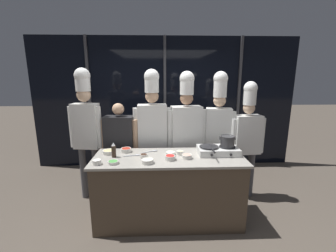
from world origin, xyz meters
TOP-DOWN VIEW (x-y plane):
  - ground_plane at (0.00, 0.00)m, footprint 24.00×24.00m
  - window_wall_back at (0.00, 1.96)m, footprint 5.45×0.09m
  - demo_counter at (0.00, 0.00)m, footprint 1.94×0.72m
  - portable_stove at (0.66, 0.09)m, footprint 0.53×0.34m
  - frying_pan at (0.54, 0.08)m, footprint 0.26×0.45m
  - stock_pot at (0.78, 0.09)m, footprint 0.22×0.19m
  - squeeze_bottle_soy at (-0.70, 0.01)m, footprint 0.06×0.06m
  - prep_bowl_bell_pepper at (0.01, -0.11)m, footprint 0.13×0.13m
  - prep_bowl_garlic at (0.02, 0.08)m, footprint 0.13×0.13m
  - prep_bowl_soy_glaze at (-0.32, -0.04)m, footprint 0.10×0.10m
  - prep_bowl_ginger at (-0.80, 0.15)m, footprint 0.16×0.16m
  - prep_bowl_chili_flakes at (-0.58, 0.21)m, footprint 0.14×0.14m
  - prep_bowl_noodles at (0.15, 0.07)m, footprint 0.09×0.09m
  - prep_bowl_bean_sprouts at (-0.26, -0.21)m, footprint 0.15×0.15m
  - prep_bowl_scallions at (-0.67, -0.21)m, footprint 0.13×0.13m
  - prep_bowl_rice at (-0.86, -0.23)m, footprint 0.10×0.10m
  - prep_bowl_shrimp at (0.23, -0.07)m, footprint 0.13×0.13m
  - serving_spoon_slotted at (-0.44, 0.05)m, footprint 0.22×0.07m
  - serving_spoon_solid at (-0.21, 0.21)m, footprint 0.22×0.12m
  - chef_head at (-1.22, 0.61)m, footprint 0.50×0.24m
  - person_guest at (-0.73, 0.58)m, footprint 0.58×0.27m
  - chef_sous at (-0.23, 0.62)m, footprint 0.57×0.24m
  - chef_line at (0.29, 0.61)m, footprint 0.60×0.28m
  - chef_pastry at (0.80, 0.65)m, footprint 0.51×0.26m
  - chef_apprentice at (1.23, 0.56)m, footprint 0.53×0.24m

SIDE VIEW (x-z plane):
  - ground_plane at x=0.00m, z-range 0.00..0.00m
  - demo_counter at x=0.00m, z-range 0.00..0.91m
  - serving_spoon_slotted at x=-0.44m, z-range 0.90..0.92m
  - serving_spoon_solid at x=-0.21m, z-range 0.90..0.92m
  - person_guest at x=-0.73m, z-range 0.15..1.68m
  - prep_bowl_scallions at x=-0.67m, z-range 0.91..0.94m
  - prep_bowl_garlic at x=0.02m, z-range 0.91..0.94m
  - prep_bowl_ginger at x=-0.80m, z-range 0.91..0.96m
  - prep_bowl_bean_sprouts at x=-0.26m, z-range 0.91..0.96m
  - prep_bowl_noodles at x=0.15m, z-range 0.91..0.96m
  - prep_bowl_shrimp at x=0.23m, z-range 0.91..0.96m
  - prep_bowl_soy_glaze at x=-0.32m, z-range 0.91..0.96m
  - prep_bowl_chili_flakes at x=-0.58m, z-range 0.91..0.96m
  - prep_bowl_bell_pepper at x=0.01m, z-range 0.91..0.97m
  - prep_bowl_rice at x=-0.86m, z-range 0.91..0.97m
  - portable_stove at x=0.66m, z-range 0.90..1.00m
  - squeeze_bottle_soy at x=-0.70m, z-range 0.90..1.10m
  - frying_pan at x=0.54m, z-range 1.00..1.04m
  - chef_apprentice at x=1.23m, z-range 0.13..1.98m
  - stock_pot at x=0.78m, z-range 1.01..1.15m
  - chef_line at x=0.29m, z-range 0.15..2.14m
  - chef_pastry at x=0.80m, z-range 0.18..2.17m
  - chef_sous at x=-0.23m, z-range 0.17..2.20m
  - chef_head at x=-1.22m, z-range 0.22..2.26m
  - window_wall_back at x=0.00m, z-range 0.00..2.70m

